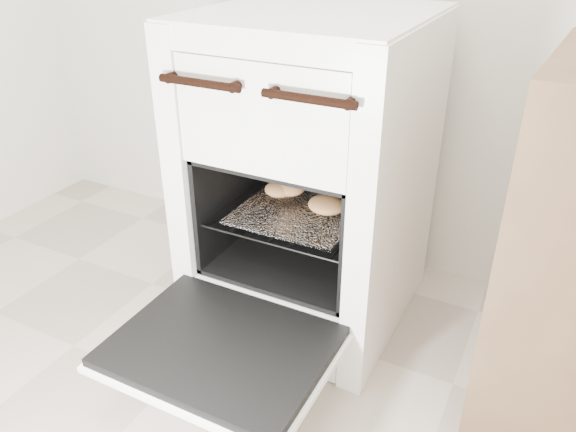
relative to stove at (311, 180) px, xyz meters
The scene contains 5 objects.
stove is the anchor object (origin of this frame).
oven_door 0.54m from the stove, 90.00° to the right, with size 0.51×0.40×0.04m.
oven_rack 0.10m from the stove, 90.00° to the right, with size 0.42×0.40×0.01m.
foil_sheet 0.11m from the stove, 90.00° to the right, with size 0.32×0.29×0.01m, color white.
baked_rolls 0.04m from the stove, 67.63° to the right, with size 0.32×0.18×0.04m.
Camera 1 is at (0.45, -0.13, 1.09)m, focal length 35.00 mm.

